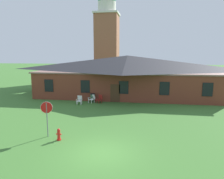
% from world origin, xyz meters
% --- Properties ---
extents(ground_plane, '(200.00, 200.00, 0.00)m').
position_xyz_m(ground_plane, '(0.00, 0.00, 0.00)').
color(ground_plane, '#3D702D').
extents(brick_building, '(23.78, 10.40, 5.36)m').
position_xyz_m(brick_building, '(-0.00, 17.82, 2.73)').
color(brick_building, brown).
rests_on(brick_building, ground).
extents(dome_tower, '(5.18, 5.18, 19.82)m').
position_xyz_m(dome_tower, '(-5.91, 34.95, 9.09)').
color(dome_tower, '#93563D').
rests_on(dome_tower, ground).
extents(stop_sign, '(0.78, 0.25, 2.45)m').
position_xyz_m(stop_sign, '(-4.11, 1.84, 1.74)').
color(stop_sign, slate).
rests_on(stop_sign, ground).
extents(lawn_chair_by_porch, '(0.67, 0.70, 0.96)m').
position_xyz_m(lawn_chair_by_porch, '(-4.81, 11.19, 0.50)').
color(lawn_chair_by_porch, white).
rests_on(lawn_chair_by_porch, ground).
extents(lawn_chair_near_door, '(0.83, 0.86, 0.96)m').
position_xyz_m(lawn_chair_near_door, '(-3.60, 12.13, 0.50)').
color(lawn_chair_near_door, white).
rests_on(lawn_chair_near_door, ground).
extents(lawn_chair_left_end, '(0.84, 0.87, 0.96)m').
position_xyz_m(lawn_chair_left_end, '(-2.71, 12.10, 0.50)').
color(lawn_chair_left_end, maroon).
rests_on(lawn_chair_left_end, ground).
extents(fire_hydrant, '(0.36, 0.28, 0.79)m').
position_xyz_m(fire_hydrant, '(-3.12, 1.36, 0.38)').
color(fire_hydrant, red).
rests_on(fire_hydrant, ground).
extents(trash_bin, '(0.56, 0.56, 0.98)m').
position_xyz_m(trash_bin, '(-3.64, 12.52, 0.50)').
color(trash_bin, '#335638').
rests_on(trash_bin, ground).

